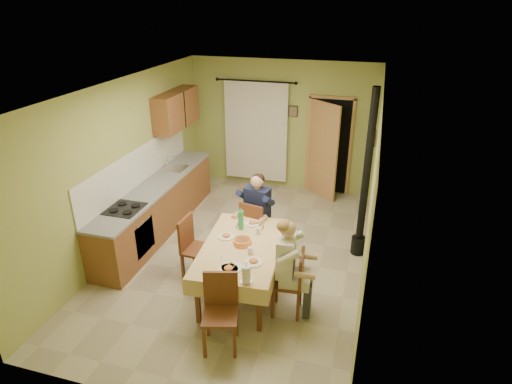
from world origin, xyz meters
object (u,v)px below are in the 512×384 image
(man_far, at_px, (256,206))
(man_right, at_px, (288,257))
(chair_far, at_px, (256,238))
(stove_flue, at_px, (364,198))
(chair_left, at_px, (198,260))
(dining_table, at_px, (242,268))
(chair_right, at_px, (288,294))
(chair_near, at_px, (221,327))

(man_far, bearing_deg, man_right, -46.78)
(chair_far, distance_m, stove_flue, 1.87)
(man_right, bearing_deg, chair_far, 27.15)
(stove_flue, bearing_deg, chair_left, -149.85)
(man_far, bearing_deg, dining_table, -74.02)
(chair_far, bearing_deg, man_right, -46.42)
(chair_right, relative_size, man_right, 0.69)
(dining_table, xyz_separation_m, chair_right, (0.74, -0.28, -0.09))
(chair_left, relative_size, man_far, 0.72)
(dining_table, height_order, chair_right, chair_right)
(dining_table, distance_m, chair_far, 1.03)
(chair_far, bearing_deg, chair_left, -115.25)
(chair_near, height_order, chair_right, chair_near)
(man_right, bearing_deg, chair_near, 137.87)
(dining_table, height_order, man_right, man_right)
(chair_right, xyz_separation_m, chair_left, (-1.49, 0.42, 0.00))
(chair_right, relative_size, stove_flue, 0.34)
(chair_far, height_order, stove_flue, stove_flue)
(dining_table, distance_m, stove_flue, 2.26)
(chair_left, xyz_separation_m, man_right, (1.48, -0.42, 0.59))
(dining_table, distance_m, man_far, 1.15)
(chair_far, height_order, man_right, man_right)
(chair_right, bearing_deg, dining_table, 64.64)
(dining_table, xyz_separation_m, chair_left, (-0.75, 0.14, -0.09))
(chair_near, height_order, man_far, man_far)
(stove_flue, bearing_deg, man_right, -115.62)
(man_far, xyz_separation_m, stove_flue, (1.66, 0.45, 0.15))
(man_far, distance_m, man_right, 1.55)
(man_far, bearing_deg, chair_near, -74.04)
(chair_near, xyz_separation_m, chair_left, (-0.83, 1.27, 0.00))
(chair_far, relative_size, chair_near, 1.00)
(dining_table, bearing_deg, chair_far, 90.25)
(chair_left, bearing_deg, stove_flue, 123.37)
(dining_table, height_order, chair_near, chair_near)
(chair_right, height_order, chair_left, chair_left)
(chair_far, relative_size, chair_right, 1.03)
(dining_table, xyz_separation_m, man_right, (0.73, -0.28, 0.50))
(dining_table, bearing_deg, chair_left, 165.27)
(chair_right, distance_m, man_far, 1.66)
(man_far, bearing_deg, chair_left, -114.94)
(chair_near, relative_size, man_right, 0.71)
(chair_far, bearing_deg, chair_right, -45.98)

